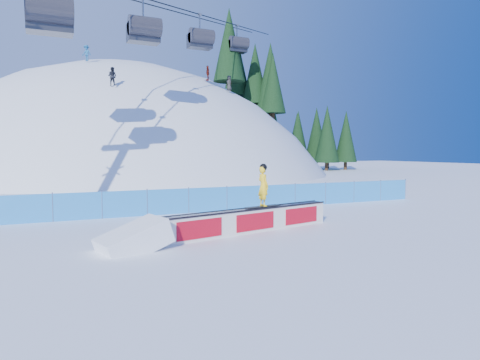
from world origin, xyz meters
name	(u,v)px	position (x,y,z in m)	size (l,w,h in m)	color
ground	(291,223)	(0.00, 0.00, 0.00)	(160.00, 160.00, 0.00)	white
snow_hill	(124,308)	(0.00, 42.00, -18.00)	(64.00, 64.00, 64.00)	silver
treeline	(286,105)	(23.96, 40.58, 9.83)	(26.35, 13.58, 21.35)	#352215
safety_fence	(245,198)	(0.00, 4.50, 0.60)	(22.05, 0.05, 1.30)	#2481D6
chairlift	(190,14)	(4.74, 27.49, 16.89)	(40.80, 41.70, 22.00)	gray
rail_box	(251,220)	(-2.38, -1.05, 0.44)	(7.34, 2.19, 0.89)	silver
snow_ramp	(134,250)	(-6.89, -2.11, 0.00)	(2.01, 1.34, 0.75)	white
snowboarder	(263,186)	(-1.82, -0.92, 1.69)	(1.59, 0.63, 1.63)	black
distant_skiers	(151,69)	(1.22, 29.77, 11.42)	(15.64, 9.59, 5.30)	black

